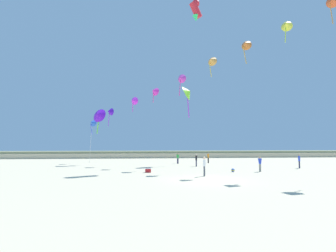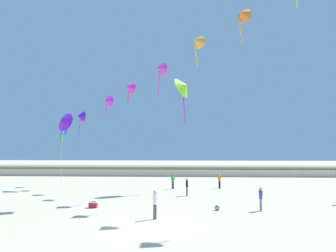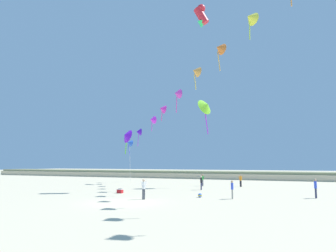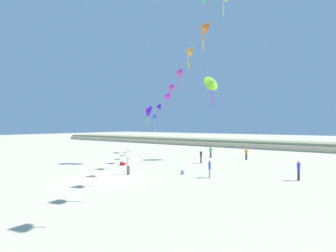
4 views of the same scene
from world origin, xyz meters
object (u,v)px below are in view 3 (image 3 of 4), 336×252
person_far_center (144,188)px  beach_ball (200,195)px  person_far_right (202,179)px  beach_cooler (120,191)px  person_far_left (201,182)px  person_mid_center (232,188)px  large_kite_high_solo (126,136)px  person_near_left (316,187)px  person_near_right (241,180)px  large_kite_mid_trail (206,106)px  large_kite_low_lead (201,15)px

person_far_center → beach_ball: 5.20m
person_far_right → beach_cooler: size_ratio=2.73×
person_far_left → beach_ball: 7.69m
person_far_center → person_mid_center: bearing=26.1°
large_kite_high_solo → person_near_left: bearing=-20.6°
person_near_right → person_mid_center: bearing=-83.1°
person_near_left → person_far_left: size_ratio=1.06×
person_far_right → large_kite_mid_trail: (1.24, -1.97, 9.52)m
person_far_center → beach_ball: (3.88, 3.37, -0.81)m
person_near_left → person_far_center: (-13.34, -6.66, 0.02)m
person_near_left → large_kite_high_solo: 27.24m
person_mid_center → large_kite_mid_trail: size_ratio=0.32×
beach_cooler → person_far_right: bearing=68.2°
person_near_right → person_far_left: person_near_right is taller
beach_ball → beach_cooler: bearing=176.6°
person_far_center → large_kite_low_lead: bearing=80.1°
person_mid_center → person_far_left: size_ratio=0.99×
person_far_right → beach_cooler: (-4.97, -12.42, -0.70)m
person_near_left → beach_ball: (-9.46, -3.29, -0.79)m
person_mid_center → person_far_center: (-6.77, -3.31, 0.08)m
person_far_center → large_kite_low_lead: large_kite_low_lead is taller
person_far_left → person_near_right: bearing=62.2°
person_far_center → beach_cooler: size_ratio=2.96×
person_far_center → person_far_left: bearing=80.7°
large_kite_low_lead → beach_cooler: large_kite_low_lead is taller
person_near_right → large_kite_mid_trail: (-3.67, -2.78, 9.51)m
person_far_left → large_kite_mid_trail: bearing=94.8°
beach_ball → person_far_center: bearing=-139.0°
large_kite_low_lead → person_near_left: bearing=-21.3°
person_mid_center → person_far_center: 7.54m
large_kite_low_lead → large_kite_mid_trail: large_kite_low_lead is taller
person_far_right → large_kite_high_solo: bearing=-178.4°
person_far_left → person_near_left: bearing=-19.3°
person_near_left → person_far_right: size_ratio=1.06×
large_kite_mid_trail → beach_cooler: bearing=-120.7°
beach_cooler → beach_ball: bearing=-3.4°
person_near_right → person_far_right: 4.97m
person_far_left → beach_ball: bearing=-73.8°
person_near_left → person_far_center: person_far_center is taller
person_near_right → beach_ball: size_ratio=4.41×
person_mid_center → person_far_center: bearing=-153.9°
large_kite_high_solo → person_far_left: bearing=-21.6°
person_mid_center → beach_ball: person_mid_center is taller
beach_ball → person_near_right: bearing=84.9°
person_mid_center → person_far_left: (-5.02, 7.41, 0.01)m
person_mid_center → large_kite_low_lead: size_ratio=0.52×
person_near_left → large_kite_high_solo: size_ratio=0.44×
person_far_right → beach_ball: bearing=-74.1°
person_far_right → person_far_left: bearing=-74.5°
large_kite_low_lead → large_kite_high_solo: large_kite_low_lead is taller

